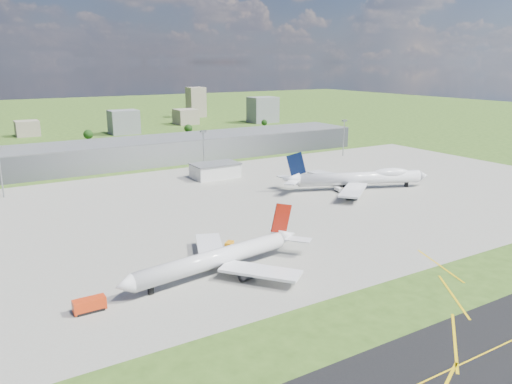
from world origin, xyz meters
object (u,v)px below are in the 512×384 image
airliner_red_twin (220,258)px  airliner_blue_quad (360,178)px  van_white_far (367,176)px  tug_yellow (229,245)px  fire_truck (90,305)px  van_white_near (338,190)px

airliner_red_twin → airliner_blue_quad: size_ratio=0.88×
van_white_far → tug_yellow: bearing=-154.4°
van_white_far → airliner_red_twin: bearing=-150.4°
airliner_red_twin → airliner_blue_quad: bearing=-161.0°
airliner_red_twin → fire_truck: airliner_red_twin is taller
airliner_blue_quad → tug_yellow: (-99.78, -40.10, -4.83)m
van_white_near → van_white_far: van_white_far is taller
airliner_red_twin → van_white_near: 115.80m
airliner_red_twin → van_white_near: (99.39, 59.31, -3.73)m
fire_truck → tug_yellow: size_ratio=1.90×
fire_truck → van_white_far: (176.76, 80.25, -0.63)m
airliner_red_twin → fire_truck: (-41.87, -4.89, -3.08)m
tug_yellow → airliner_blue_quad: bearing=-18.6°
airliner_red_twin → tug_yellow: (13.36, 18.38, -3.95)m
van_white_far → airliner_blue_quad: bearing=-141.7°
airliner_red_twin → tug_yellow: size_ratio=14.94×
van_white_near → airliner_blue_quad: bearing=-84.9°
van_white_near → airliner_red_twin: bearing=129.4°
tug_yellow → airliner_red_twin: bearing=-166.5°
airliner_red_twin → airliner_blue_quad: (113.14, 58.48, 0.88)m
van_white_near → tug_yellow: bearing=124.0°
fire_truck → van_white_near: size_ratio=1.73×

